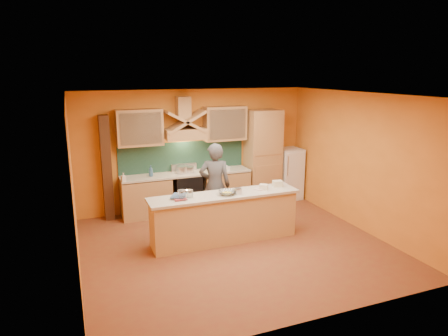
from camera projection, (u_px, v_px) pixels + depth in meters
name	position (u px, v px, depth m)	size (l,w,h in m)	color
floor	(235.00, 246.00, 7.51)	(5.50, 5.00, 0.01)	brown
ceiling	(236.00, 95.00, 6.85)	(5.50, 5.00, 0.01)	white
wall_back	(195.00, 149.00, 9.44)	(5.50, 0.02, 2.80)	orange
wall_front	(314.00, 221.00, 4.91)	(5.50, 0.02, 2.80)	orange
wall_left	(73.00, 190.00, 6.21)	(0.02, 5.00, 2.80)	orange
wall_right	(360.00, 162.00, 8.15)	(0.02, 5.00, 2.80)	orange
base_cabinet_left	(146.00, 198.00, 8.96)	(1.10, 0.60, 0.86)	tan
base_cabinet_right	(225.00, 189.00, 9.63)	(1.10, 0.60, 0.86)	tan
counter_top	(187.00, 174.00, 9.18)	(3.00, 0.62, 0.04)	beige
stove	(187.00, 192.00, 9.29)	(0.60, 0.58, 0.90)	black
backsplash	(183.00, 156.00, 9.36)	(3.00, 0.03, 0.70)	#1B3C30
range_hood	(185.00, 134.00, 9.01)	(0.92, 0.50, 0.24)	tan
hood_chimney	(183.00, 108.00, 8.97)	(0.30, 0.30, 0.50)	tan
upper_cabinet_left	(140.00, 128.00, 8.69)	(1.00, 0.35, 0.80)	tan
upper_cabinet_right	(225.00, 123.00, 9.39)	(1.00, 0.35, 0.80)	tan
pantry_column	(263.00, 157.00, 9.81)	(0.80, 0.60, 2.30)	tan
fridge	(289.00, 174.00, 10.19)	(0.58, 0.60, 1.30)	white
trim_column_left	(107.00, 168.00, 8.65)	(0.20, 0.30, 2.30)	#472816
island_body	(224.00, 219.00, 7.64)	(2.80, 0.55, 0.88)	tan
island_top	(224.00, 195.00, 7.53)	(2.90, 0.62, 0.05)	beige
person	(215.00, 186.00, 8.24)	(0.65, 0.43, 1.79)	#4C4C51
pot_large	(182.00, 170.00, 9.13)	(0.26, 0.26, 0.17)	silver
pot_small	(190.00, 171.00, 9.19)	(0.19, 0.19, 0.12)	silver
soap_bottle_a	(123.00, 177.00, 8.43)	(0.09, 0.09, 0.19)	white
soap_bottle_b	(151.00, 171.00, 8.84)	(0.10, 0.10, 0.25)	#305A85
bowl_back	(219.00, 169.00, 9.33)	(0.25, 0.25, 0.08)	silver
dish_rack	(223.00, 169.00, 9.38)	(0.27, 0.21, 0.10)	silver
book_lower	(173.00, 199.00, 7.19)	(0.23, 0.31, 0.03)	#AE3E43
book_upper	(172.00, 196.00, 7.30)	(0.24, 0.33, 0.03)	#3A5880
jar_large	(182.00, 195.00, 7.18)	(0.15, 0.15, 0.17)	white
jar_small	(190.00, 194.00, 7.30)	(0.12, 0.12, 0.14)	silver
kitchen_scale	(238.00, 192.00, 7.50)	(0.11, 0.11, 0.10)	silver
mixing_bowl	(227.00, 193.00, 7.47)	(0.31, 0.31, 0.08)	white
cloth	(260.00, 189.00, 7.83)	(0.23, 0.17, 0.02)	beige
grocery_bag_a	(278.00, 184.00, 8.00)	(0.18, 0.15, 0.12)	beige
grocery_bag_b	(264.00, 187.00, 7.80)	(0.16, 0.13, 0.10)	beige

